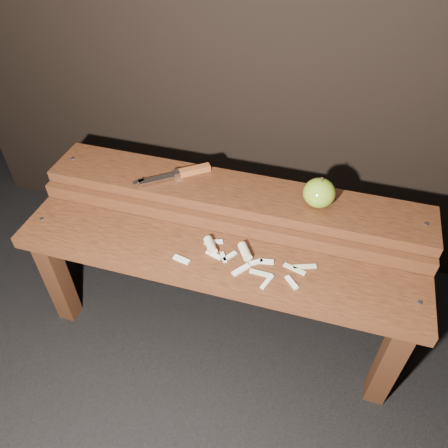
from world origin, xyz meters
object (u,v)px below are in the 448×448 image
(bench_front_tier, at_px, (212,275))
(knife, at_px, (185,172))
(apple, at_px, (319,193))
(bench_rear_tier, at_px, (233,210))

(bench_front_tier, height_order, knife, knife)
(apple, bearing_deg, bench_front_tier, -137.73)
(bench_front_tier, relative_size, bench_rear_tier, 1.00)
(knife, bearing_deg, apple, -3.07)
(knife, bearing_deg, bench_rear_tier, -9.10)
(bench_rear_tier, height_order, knife, knife)
(bench_rear_tier, relative_size, knife, 5.67)
(bench_front_tier, bearing_deg, bench_rear_tier, 90.00)
(bench_front_tier, bearing_deg, knife, 123.64)
(bench_rear_tier, distance_m, knife, 0.20)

